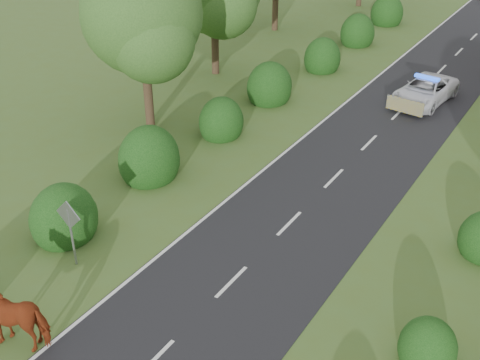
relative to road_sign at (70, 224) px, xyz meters
The scene contains 7 objects.
road 14.03m from the road_sign, 68.96° to the left, with size 6.00×70.00×0.02m, color black.
road_markings 11.56m from the road_sign, 72.72° to the left, with size 4.96×70.00×0.01m.
hedgerow_left 9.85m from the road_sign, 98.87° to the left, with size 2.75×50.41×3.00m.
tree_left_a 11.55m from the road_sign, 115.73° to the left, with size 5.74×5.60×8.38m.
road_sign is the anchor object (origin of this frame).
cow 3.58m from the road_sign, 68.93° to the right, with size 1.26×2.38×1.69m, color maroon.
police_van 21.02m from the road_sign, 74.44° to the left, with size 2.77×5.11×1.50m.
Camera 1 is at (8.40, -8.80, 12.77)m, focal length 45.00 mm.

